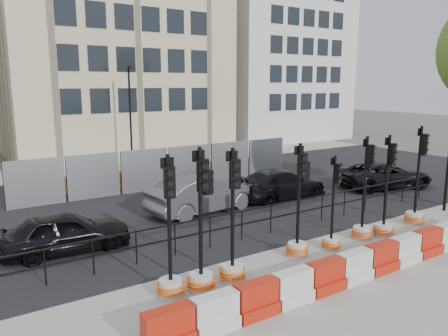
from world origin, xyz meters
TOP-DOWN VIEW (x-y plane):
  - ground at (0.00, 0.00)m, footprint 120.00×120.00m
  - sidewalk_near at (0.00, -3.00)m, footprint 40.00×6.00m
  - road at (0.00, 7.00)m, footprint 40.00×14.00m
  - sidewalk_far at (0.00, 16.00)m, footprint 40.00×4.00m
  - building_cream at (2.00, 21.99)m, footprint 15.00×10.06m
  - building_white at (17.00, 21.99)m, footprint 12.00×9.06m
  - kerb_railing at (0.00, 1.20)m, footprint 18.00×0.04m
  - heras_fencing at (-0.49, 9.71)m, footprint 14.33×1.72m
  - lamp_post_far at (0.50, 14.98)m, footprint 0.12×0.56m
  - barrier_row at (-0.00, -2.80)m, footprint 12.55×0.50m
  - traffic_signal_a at (-4.81, -0.95)m, footprint 0.68×0.68m
  - traffic_signal_b at (-4.04, -1.10)m, footprint 0.70×0.70m
  - traffic_signal_c at (-3.11, -1.08)m, footprint 0.68×0.68m
  - traffic_signal_d at (-0.59, -0.77)m, footprint 0.66×0.66m
  - traffic_signal_e at (0.65, -0.93)m, footprint 0.57×0.57m
  - traffic_signal_f at (2.18, -0.83)m, footprint 0.67×0.67m
  - traffic_signal_g at (2.97, -1.07)m, footprint 0.67×0.67m
  - traffic_signal_h at (4.99, -0.85)m, footprint 0.70×0.70m
  - car_a at (-6.20, 3.24)m, footprint 2.01×3.95m
  - car_b at (-0.58, 4.63)m, footprint 2.60×4.98m
  - car_c at (3.27, 4.55)m, footprint 2.01×4.57m
  - car_d at (8.79, 3.30)m, footprint 4.51×5.70m

SIDE VIEW (x-z plane):
  - ground at x=0.00m, z-range 0.00..0.00m
  - sidewalk_near at x=0.00m, z-range 0.00..0.02m
  - sidewalk_far at x=0.00m, z-range 0.00..0.02m
  - road at x=0.00m, z-range 0.00..0.03m
  - barrier_row at x=0.00m, z-range -0.03..0.77m
  - traffic_signal_e at x=0.65m, z-range -0.86..2.06m
  - car_a at x=-6.20m, z-range 0.00..1.28m
  - car_d at x=8.79m, z-range 0.00..1.28m
  - car_c at x=3.27m, z-range 0.00..1.30m
  - kerb_railing at x=0.00m, z-range 0.19..1.19m
  - traffic_signal_g at x=2.97m, z-range -0.99..2.40m
  - traffic_signal_a at x=-4.81m, z-range -1.01..2.43m
  - heras_fencing at x=-0.49m, z-range -0.29..1.71m
  - traffic_signal_c at x=-3.11m, z-range -1.02..2.45m
  - traffic_signal_h at x=4.99m, z-range -1.04..2.51m
  - car_b at x=-0.58m, z-range 0.00..1.53m
  - traffic_signal_d at x=-0.59m, z-range -0.88..2.47m
  - traffic_signal_f at x=2.18m, z-range -0.88..2.49m
  - traffic_signal_b at x=-4.04m, z-range -0.93..2.63m
  - lamp_post_far at x=0.50m, z-range 0.22..6.22m
  - building_white at x=17.00m, z-range 0.00..16.00m
  - building_cream at x=2.00m, z-range 0.00..18.00m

